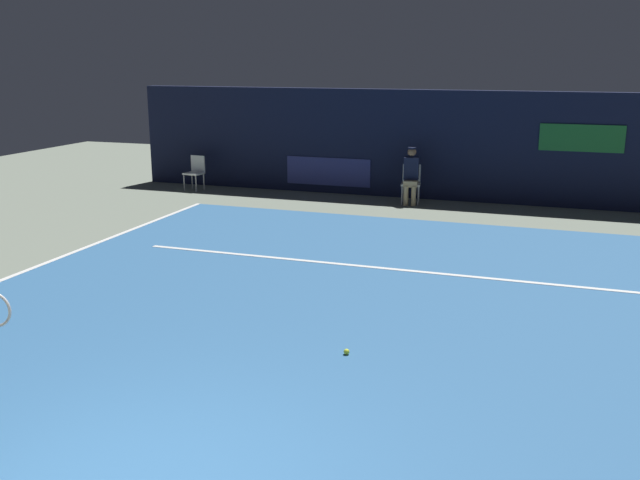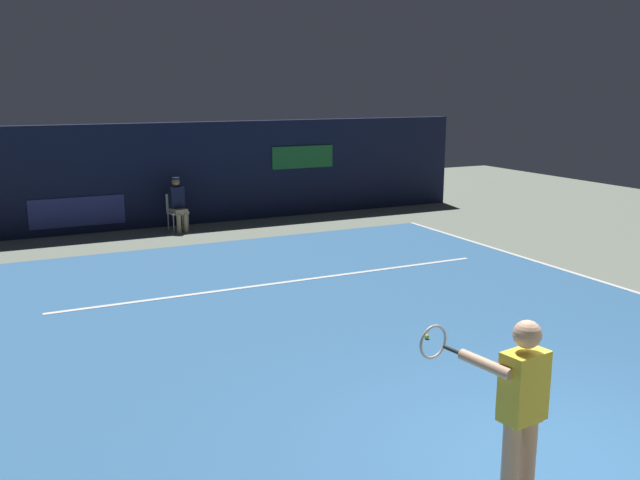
{
  "view_description": "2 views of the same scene",
  "coord_description": "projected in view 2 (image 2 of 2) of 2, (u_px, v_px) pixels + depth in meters",
  "views": [
    {
      "loc": [
        2.87,
        -4.07,
        3.33
      ],
      "look_at": [
        -0.4,
        5.36,
        0.77
      ],
      "focal_mm": 40.01,
      "sensor_mm": 36.0,
      "label": 1
    },
    {
      "loc": [
        -4.69,
        -4.3,
        3.45
      ],
      "look_at": [
        0.2,
        5.69,
        0.99
      ],
      "focal_mm": 38.74,
      "sensor_mm": 36.0,
      "label": 2
    }
  ],
  "objects": [
    {
      "name": "tennis_player",
      "position": [
        519.0,
        410.0,
        5.38
      ],
      "size": [
        0.72,
        0.93,
        1.73
      ],
      "color": "#DBAD89",
      "rests_on": "ground"
    },
    {
      "name": "line_sideline_left",
      "position": [
        581.0,
        275.0,
        12.9
      ],
      "size": [
        0.1,
        11.46,
        0.01
      ],
      "primitive_type": "cube",
      "color": "white",
      "rests_on": "court_surface"
    },
    {
      "name": "back_wall",
      "position": [
        188.0,
        174.0,
        17.63
      ],
      "size": [
        15.81,
        0.33,
        2.6
      ],
      "color": "#141933",
      "rests_on": "ground"
    },
    {
      "name": "line_service",
      "position": [
        285.0,
        282.0,
        12.44
      ],
      "size": [
        8.16,
        0.1,
        0.01
      ],
      "primitive_type": "cube",
      "color": "white",
      "rests_on": "court_surface"
    },
    {
      "name": "tennis_ball",
      "position": [
        427.0,
        337.0,
        9.64
      ],
      "size": [
        0.07,
        0.07,
        0.07
      ],
      "primitive_type": "sphere",
      "color": "#CCE033",
      "rests_on": "court_surface"
    },
    {
      "name": "ground_plane",
      "position": [
        336.0,
        315.0,
        10.68
      ],
      "size": [
        31.52,
        31.52,
        0.0
      ],
      "primitive_type": "plane",
      "color": "gray"
    },
    {
      "name": "court_surface",
      "position": [
        336.0,
        315.0,
        10.68
      ],
      "size": [
        10.46,
        11.46,
        0.01
      ],
      "primitive_type": "cube",
      "color": "#336699",
      "rests_on": "ground"
    },
    {
      "name": "line_judge_on_chair",
      "position": [
        178.0,
        203.0,
        16.82
      ],
      "size": [
        0.49,
        0.57,
        1.32
      ],
      "color": "white",
      "rests_on": "ground"
    }
  ]
}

